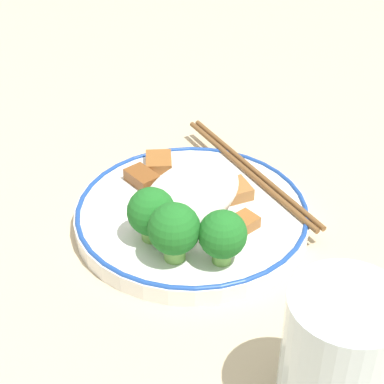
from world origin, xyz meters
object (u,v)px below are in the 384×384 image
(plate, at_px, (192,215))
(chopsticks, at_px, (250,170))
(drinking_glass, at_px, (339,358))
(broccoli_back_right, at_px, (223,235))
(broccoli_back_left, at_px, (151,213))
(broccoli_back_center, at_px, (174,230))

(plate, relative_size, chopsticks, 1.08)
(chopsticks, xyz_separation_m, drinking_glass, (0.21, 0.18, 0.03))
(broccoli_back_right, bearing_deg, broccoli_back_left, -84.81)
(plate, bearing_deg, drinking_glass, 57.28)
(broccoli_back_right, xyz_separation_m, chopsticks, (-0.13, -0.04, -0.03))
(broccoli_back_center, xyz_separation_m, drinking_glass, (0.06, 0.17, 0.00))
(broccoli_back_left, relative_size, broccoli_back_center, 0.93)
(plate, height_order, broccoli_back_right, broccoli_back_right)
(plate, relative_size, broccoli_back_right, 4.45)
(broccoli_back_center, relative_size, drinking_glass, 0.52)
(drinking_glass, bearing_deg, plate, -122.72)
(plate, relative_size, broccoli_back_left, 4.39)
(broccoli_back_left, bearing_deg, broccoli_back_center, 69.25)
(broccoli_back_center, height_order, broccoli_back_right, broccoli_back_center)
(broccoli_back_left, height_order, broccoli_back_right, same)
(plate, bearing_deg, broccoli_back_right, 51.47)
(broccoli_back_center, distance_m, broccoli_back_right, 0.04)
(plate, height_order, chopsticks, chopsticks)
(plate, distance_m, chopsticks, 0.09)
(broccoli_back_left, relative_size, chopsticks, 0.25)
(broccoli_back_center, xyz_separation_m, chopsticks, (-0.15, -0.01, -0.03))
(broccoli_back_right, height_order, drinking_glass, drinking_glass)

